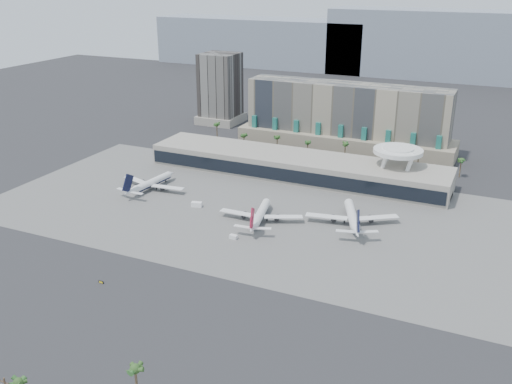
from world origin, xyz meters
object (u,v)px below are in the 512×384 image
at_px(airliner_centre, 260,214).
at_px(service_vehicle_a, 197,204).
at_px(airliner_left, 151,183).
at_px(taxiway_sign, 101,282).
at_px(airliner_right, 352,216).
at_px(service_vehicle_b, 233,237).

relative_size(airliner_centre, service_vehicle_a, 7.88).
height_order(airliner_left, taxiway_sign, airliner_left).
bearing_deg(service_vehicle_a, airliner_right, -5.35).
bearing_deg(service_vehicle_b, taxiway_sign, -111.12).
bearing_deg(taxiway_sign, service_vehicle_b, 63.94).
bearing_deg(airliner_left, airliner_right, 6.56).
xyz_separation_m(airliner_left, service_vehicle_a, (34.27, -11.02, -2.30)).
distance_m(airliner_centre, taxiway_sign, 82.19).
height_order(airliner_left, service_vehicle_b, airliner_left).
relative_size(airliner_left, airliner_right, 0.97).
relative_size(airliner_right, service_vehicle_b, 12.09).
bearing_deg(service_vehicle_a, airliner_centre, -18.82).
height_order(airliner_centre, service_vehicle_a, airliner_centre).
bearing_deg(service_vehicle_b, service_vehicle_a, 149.25).
distance_m(service_vehicle_b, taxiway_sign, 61.14).
relative_size(service_vehicle_a, service_vehicle_b, 1.47).
distance_m(airliner_left, airliner_centre, 71.23).
bearing_deg(airliner_left, service_vehicle_b, -21.86).
relative_size(airliner_centre, taxiway_sign, 18.48).
xyz_separation_m(airliner_right, taxiway_sign, (-70.92, -90.63, -3.38)).
relative_size(airliner_left, service_vehicle_b, 11.68).
distance_m(airliner_left, airliner_right, 109.64).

